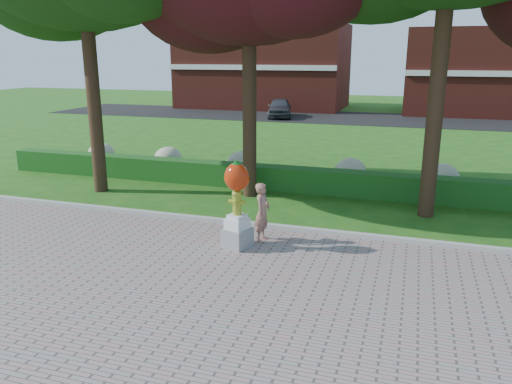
# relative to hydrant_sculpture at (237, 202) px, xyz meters

# --- Properties ---
(ground) EXTENTS (100.00, 100.00, 0.00)m
(ground) POSITION_rel_hydrant_sculpture_xyz_m (0.81, -1.49, -1.15)
(ground) COLOR #1E5715
(ground) RESTS_ON ground
(curb) EXTENTS (40.00, 0.18, 0.15)m
(curb) POSITION_rel_hydrant_sculpture_xyz_m (0.81, 1.51, -1.07)
(curb) COLOR #ADADA5
(curb) RESTS_ON ground
(lawn_hedge) EXTENTS (24.00, 0.70, 0.80)m
(lawn_hedge) POSITION_rel_hydrant_sculpture_xyz_m (0.81, 5.51, -0.75)
(lawn_hedge) COLOR #134515
(lawn_hedge) RESTS_ON ground
(hydrangea_row) EXTENTS (20.10, 1.10, 0.99)m
(hydrangea_row) POSITION_rel_hydrant_sculpture_xyz_m (1.38, 6.51, -0.60)
(hydrangea_row) COLOR #ABAC83
(hydrangea_row) RESTS_ON ground
(street) EXTENTS (50.00, 8.00, 0.02)m
(street) POSITION_rel_hydrant_sculpture_xyz_m (0.81, 26.51, -1.14)
(street) COLOR black
(street) RESTS_ON ground
(building_left) EXTENTS (14.00, 8.00, 7.00)m
(building_left) POSITION_rel_hydrant_sculpture_xyz_m (-9.19, 32.51, 2.35)
(building_left) COLOR maroon
(building_left) RESTS_ON ground
(building_right) EXTENTS (12.00, 8.00, 6.40)m
(building_right) POSITION_rel_hydrant_sculpture_xyz_m (8.81, 32.51, 2.05)
(building_right) COLOR maroon
(building_right) RESTS_ON ground
(hydrant_sculpture) EXTENTS (0.73, 0.73, 2.10)m
(hydrant_sculpture) POSITION_rel_hydrant_sculpture_xyz_m (0.00, 0.00, 0.00)
(hydrant_sculpture) COLOR gray
(hydrant_sculpture) RESTS_ON walkway
(woman) EXTENTS (0.38, 0.55, 1.46)m
(woman) POSITION_rel_hydrant_sculpture_xyz_m (0.45, 0.58, -0.38)
(woman) COLOR #A06C5B
(woman) RESTS_ON walkway
(parked_car) EXTENTS (2.59, 4.41, 1.41)m
(parked_car) POSITION_rel_hydrant_sculpture_xyz_m (-5.80, 25.31, -0.43)
(parked_car) COLOR #3C3E44
(parked_car) RESTS_ON street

